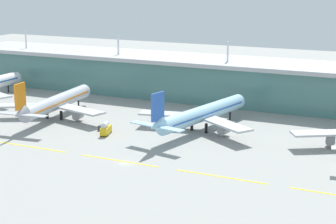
% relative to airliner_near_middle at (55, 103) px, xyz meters
% --- Properties ---
extents(ground_plane, '(600.00, 600.00, 0.00)m').
position_rel_airliner_near_middle_xyz_m(ground_plane, '(53.54, -37.31, -6.44)').
color(ground_plane, gray).
extents(terminal_building, '(288.00, 34.00, 28.20)m').
position_rel_airliner_near_middle_xyz_m(terminal_building, '(53.54, 60.63, 3.36)').
color(terminal_building, slate).
rests_on(terminal_building, ground).
extents(airliner_near_middle, '(48.46, 58.98, 18.90)m').
position_rel_airliner_near_middle_xyz_m(airliner_near_middle, '(0.00, 0.00, 0.00)').
color(airliner_near_middle, '#ADB2BC').
rests_on(airliner_near_middle, ground).
extents(airliner_center, '(47.84, 61.92, 18.90)m').
position_rel_airliner_near_middle_xyz_m(airliner_center, '(60.48, 7.70, 0.00)').
color(airliner_center, '#9ED1EA').
rests_on(airliner_center, ground).
extents(taxiway_stripe_mid_west, '(28.00, 0.70, 0.04)m').
position_rel_airliner_near_middle_xyz_m(taxiway_stripe_mid_west, '(16.54, -36.25, -6.42)').
color(taxiway_stripe_mid_west, yellow).
rests_on(taxiway_stripe_mid_west, ground).
extents(taxiway_stripe_centre, '(28.00, 0.70, 0.04)m').
position_rel_airliner_near_middle_xyz_m(taxiway_stripe_centre, '(50.54, -36.25, -6.42)').
color(taxiway_stripe_centre, yellow).
rests_on(taxiway_stripe_centre, ground).
extents(taxiway_stripe_mid_east, '(28.00, 0.70, 0.04)m').
position_rel_airliner_near_middle_xyz_m(taxiway_stripe_mid_east, '(84.54, -36.25, -6.42)').
color(taxiway_stripe_mid_east, yellow).
rests_on(taxiway_stripe_mid_east, ground).
extents(pushback_tug, '(2.64, 4.48, 1.85)m').
position_rel_airliner_near_middle_xyz_m(pushback_tug, '(26.69, -6.70, -5.34)').
color(pushback_tug, '#333842').
rests_on(pushback_tug, ground).
extents(fuel_truck, '(4.47, 7.64, 4.95)m').
position_rel_airliner_near_middle_xyz_m(fuel_truck, '(31.18, -12.38, -4.18)').
color(fuel_truck, gold).
rests_on(fuel_truck, ground).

